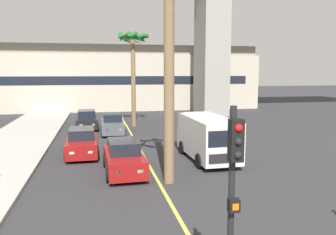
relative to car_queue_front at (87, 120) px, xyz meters
name	(u,v)px	position (x,y,z in m)	size (l,w,h in m)	color
lane_stripe_center	(137,145)	(3.42, -7.39, -0.72)	(0.14, 56.00, 0.01)	#DBCC4C
pier_building_backdrop	(116,78)	(3.42, 15.92, 3.26)	(36.32, 8.04, 8.08)	#BCB29E
car_queue_front	(87,120)	(0.00, 0.00, 0.00)	(1.93, 4.15, 1.56)	black
car_queue_second	(113,124)	(2.03, -2.80, 0.00)	(1.89, 4.13, 1.56)	#4C5156
car_queue_third	(124,158)	(2.06, -13.61, 0.00)	(1.93, 4.15, 1.56)	maroon
car_queue_fourth	(82,143)	(-0.04, -9.59, 0.00)	(1.90, 4.13, 1.56)	maroon
delivery_van	(207,137)	(6.73, -12.06, 0.57)	(2.27, 5.30, 2.36)	silver
traffic_light_median_near	(233,188)	(3.25, -24.02, 1.99)	(0.24, 0.37, 4.20)	black
palm_tree_near_median	(133,50)	(4.02, 0.29, 5.94)	(2.73, 2.76, 8.20)	brown
palm_tree_mid_median	(169,15)	(3.87, -15.45, 6.37)	(3.05, 3.15, 9.30)	brown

